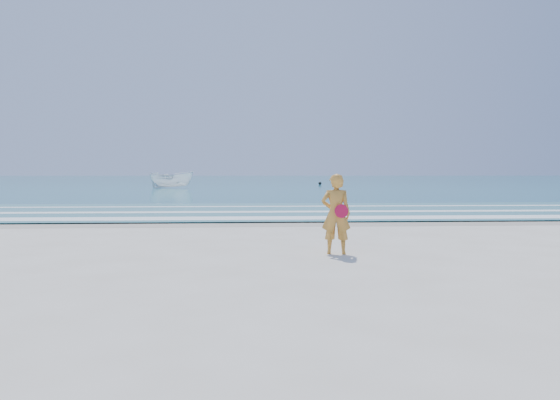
{
  "coord_description": "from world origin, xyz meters",
  "views": [
    {
      "loc": [
        -0.76,
        -8.27,
        1.64
      ],
      "look_at": [
        -0.04,
        4.0,
        1.0
      ],
      "focal_mm": 35.0,
      "sensor_mm": 36.0,
      "label": 1
    }
  ],
  "objects": [
    {
      "name": "foam_near",
      "position": [
        0.0,
        10.3,
        0.05
      ],
      "size": [
        400.0,
        1.4,
        0.01
      ],
      "primitive_type": "cube",
      "color": "white",
      "rests_on": "shallow"
    },
    {
      "name": "buoy",
      "position": [
        7.85,
        56.68,
        0.22
      ],
      "size": [
        0.37,
        0.37,
        0.37
      ],
      "primitive_type": "sphere",
      "color": "black",
      "rests_on": "ocean"
    },
    {
      "name": "ground",
      "position": [
        0.0,
        0.0,
        0.0
      ],
      "size": [
        400.0,
        400.0,
        0.0
      ],
      "primitive_type": "plane",
      "color": "silver",
      "rests_on": "ground"
    },
    {
      "name": "wet_sand",
      "position": [
        0.0,
        9.0,
        0.0
      ],
      "size": [
        400.0,
        2.4,
        0.0
      ],
      "primitive_type": "cube",
      "color": "#B2A893",
      "rests_on": "ground"
    },
    {
      "name": "foam_far",
      "position": [
        0.0,
        16.5,
        0.05
      ],
      "size": [
        400.0,
        0.6,
        0.01
      ],
      "primitive_type": "cube",
      "color": "white",
      "rests_on": "shallow"
    },
    {
      "name": "ocean",
      "position": [
        0.0,
        105.0,
        0.02
      ],
      "size": [
        400.0,
        190.0,
        0.04
      ],
      "primitive_type": "cube",
      "color": "#19727F",
      "rests_on": "ground"
    },
    {
      "name": "woman",
      "position": [
        0.98,
        2.46,
        0.8
      ],
      "size": [
        0.64,
        0.48,
        1.6
      ],
      "color": "orange",
      "rests_on": "ground"
    },
    {
      "name": "foam_mid",
      "position": [
        0.0,
        13.2,
        0.05
      ],
      "size": [
        400.0,
        0.9,
        0.01
      ],
      "primitive_type": "cube",
      "color": "white",
      "rests_on": "shallow"
    },
    {
      "name": "boat",
      "position": [
        -8.17,
        45.08,
        0.86
      ],
      "size": [
        4.34,
        1.85,
        1.64
      ],
      "primitive_type": "imported",
      "rotation": [
        0.0,
        0.0,
        1.51
      ],
      "color": "white",
      "rests_on": "ocean"
    },
    {
      "name": "shallow",
      "position": [
        0.0,
        14.0,
        0.04
      ],
      "size": [
        400.0,
        10.0,
        0.01
      ],
      "primitive_type": "cube",
      "color": "#59B7AD",
      "rests_on": "ocean"
    }
  ]
}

